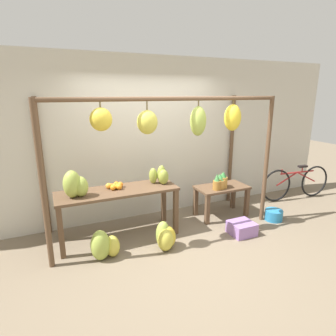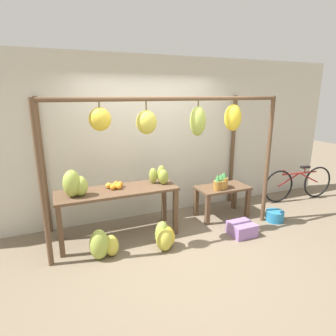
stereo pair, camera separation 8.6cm
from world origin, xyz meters
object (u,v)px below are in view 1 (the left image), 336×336
(parked_bicycle, at_px, (296,183))
(banana_pile_ground_left, at_px, (104,246))
(pineapple_cluster, at_px, (221,182))
(fruit_crate_white, at_px, (242,228))
(banana_pile_ground_right, at_px, (165,237))
(blue_bucket, at_px, (274,215))
(papaya_pile, at_px, (160,176))
(banana_pile_on_table, at_px, (75,185))
(orange_pile, at_px, (115,186))

(parked_bicycle, bearing_deg, banana_pile_ground_left, -171.58)
(pineapple_cluster, xyz_separation_m, fruit_crate_white, (-0.02, -0.66, -0.58))
(banana_pile_ground_left, distance_m, banana_pile_ground_right, 0.86)
(banana_pile_ground_left, distance_m, parked_bicycle, 4.21)
(blue_bucket, relative_size, papaya_pile, 1.01)
(fruit_crate_white, bearing_deg, pineapple_cluster, 88.43)
(banana_pile_on_table, xyz_separation_m, banana_pile_ground_right, (1.13, -0.53, -0.78))
(pineapple_cluster, bearing_deg, banana_pile_on_table, -179.29)
(pineapple_cluster, distance_m, blue_bucket, 1.12)
(blue_bucket, height_order, parked_bicycle, parked_bicycle)
(pineapple_cluster, relative_size, fruit_crate_white, 0.88)
(banana_pile_ground_right, height_order, blue_bucket, banana_pile_ground_right)
(blue_bucket, distance_m, parked_bicycle, 1.36)
(orange_pile, bearing_deg, pineapple_cluster, -3.20)
(orange_pile, bearing_deg, banana_pile_ground_left, -118.99)
(fruit_crate_white, height_order, blue_bucket, fruit_crate_white)
(orange_pile, height_order, fruit_crate_white, orange_pile)
(banana_pile_ground_right, relative_size, blue_bucket, 1.32)
(banana_pile_on_table, xyz_separation_m, parked_bicycle, (4.43, 0.18, -0.60))
(parked_bicycle, bearing_deg, pineapple_cluster, -175.75)
(banana_pile_ground_left, distance_m, papaya_pile, 1.36)
(banana_pile_on_table, distance_m, papaya_pile, 1.30)
(banana_pile_ground_left, relative_size, blue_bucket, 1.47)
(banana_pile_ground_right, height_order, fruit_crate_white, banana_pile_ground_right)
(banana_pile_ground_right, bearing_deg, parked_bicycle, 12.05)
(orange_pile, distance_m, blue_bucket, 2.83)
(banana_pile_ground_left, height_order, papaya_pile, papaya_pile)
(banana_pile_ground_right, distance_m, blue_bucket, 2.13)
(blue_bucket, bearing_deg, banana_pile_on_table, 172.23)
(pineapple_cluster, bearing_deg, orange_pile, 176.80)
(banana_pile_on_table, xyz_separation_m, fruit_crate_white, (2.41, -0.63, -0.86))
(papaya_pile, bearing_deg, pineapple_cluster, -2.42)
(orange_pile, xyz_separation_m, pineapple_cluster, (1.84, -0.10, -0.14))
(fruit_crate_white, bearing_deg, papaya_pile, 147.38)
(pineapple_cluster, bearing_deg, banana_pile_ground_left, -167.77)
(banana_pile_on_table, height_order, blue_bucket, banana_pile_on_table)
(banana_pile_on_table, relative_size, banana_pile_ground_right, 1.05)
(banana_pile_ground_left, bearing_deg, blue_bucket, -0.13)
(banana_pile_ground_right, bearing_deg, pineapple_cluster, 23.18)
(orange_pile, distance_m, fruit_crate_white, 2.10)
(banana_pile_ground_left, xyz_separation_m, fruit_crate_white, (2.14, -0.20, -0.09))
(blue_bucket, bearing_deg, banana_pile_ground_right, -177.78)
(banana_pile_ground_right, distance_m, fruit_crate_white, 1.29)
(papaya_pile, bearing_deg, banana_pile_ground_right, -105.83)
(fruit_crate_white, relative_size, blue_bucket, 1.24)
(pineapple_cluster, height_order, papaya_pile, papaya_pile)
(banana_pile_ground_right, relative_size, fruit_crate_white, 1.07)
(banana_pile_ground_right, distance_m, papaya_pile, 0.97)
(orange_pile, xyz_separation_m, fruit_crate_white, (1.82, -0.77, -0.72))
(banana_pile_on_table, bearing_deg, blue_bucket, -7.77)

